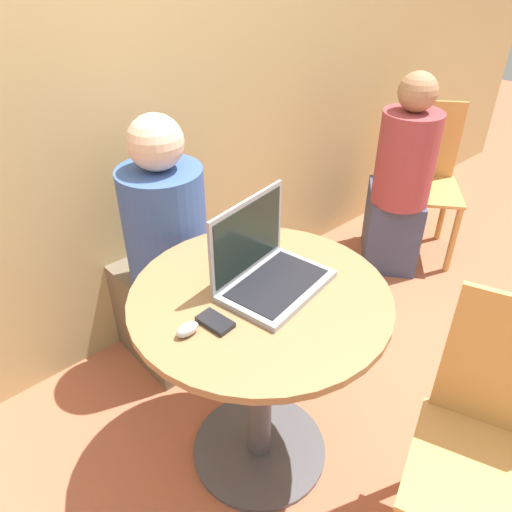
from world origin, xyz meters
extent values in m
plane|color=#B26042|center=(0.00, 0.00, 0.00)|extent=(12.00, 12.00, 0.00)
cube|color=tan|center=(0.00, 0.92, 1.30)|extent=(7.00, 0.05, 2.60)
cylinder|color=#4C4C51|center=(0.00, 0.00, 0.01)|extent=(0.51, 0.51, 0.02)
cylinder|color=#4C4C51|center=(0.00, 0.00, 0.38)|extent=(0.09, 0.09, 0.72)
cylinder|color=olive|center=(0.00, 0.00, 0.75)|extent=(0.80, 0.80, 0.02)
cube|color=gray|center=(0.06, -0.01, 0.77)|extent=(0.37, 0.28, 0.02)
cube|color=black|center=(0.06, -0.01, 0.78)|extent=(0.32, 0.23, 0.00)
cube|color=gray|center=(0.04, 0.10, 0.91)|extent=(0.33, 0.07, 0.25)
cube|color=black|center=(0.04, 0.09, 0.91)|extent=(0.31, 0.06, 0.22)
cube|color=black|center=(-0.18, -0.02, 0.77)|extent=(0.07, 0.11, 0.02)
ellipsoid|color=#B2B2B7|center=(-0.27, 0.00, 0.78)|extent=(0.07, 0.04, 0.04)
cylinder|color=tan|center=(0.30, -0.46, 0.21)|extent=(0.04, 0.04, 0.42)
cube|color=tan|center=(0.20, -0.70, 0.43)|extent=(0.52, 0.52, 0.02)
cube|color=brown|center=(0.05, 0.70, 0.22)|extent=(0.31, 0.45, 0.44)
cylinder|color=#38569E|center=(0.04, 0.59, 0.70)|extent=(0.32, 0.32, 0.52)
sphere|color=beige|center=(0.04, 0.59, 1.06)|extent=(0.20, 0.20, 0.20)
cylinder|color=tan|center=(1.39, 0.43, 0.20)|extent=(0.04, 0.04, 0.41)
cylinder|color=tan|center=(1.61, 0.15, 0.20)|extent=(0.04, 0.04, 0.41)
cylinder|color=tan|center=(1.67, 0.66, 0.20)|extent=(0.04, 0.04, 0.41)
cylinder|color=tan|center=(1.89, 0.38, 0.20)|extent=(0.04, 0.04, 0.41)
cube|color=tan|center=(1.64, 0.41, 0.42)|extent=(0.56, 0.56, 0.02)
cube|color=tan|center=(1.79, 0.53, 0.65)|extent=(0.25, 0.30, 0.45)
cube|color=#3D4766|center=(1.47, 0.47, 0.22)|extent=(0.51, 0.49, 0.43)
cylinder|color=#993D42|center=(1.39, 0.41, 0.68)|extent=(0.30, 0.30, 0.49)
sphere|color=#A87A56|center=(1.39, 0.41, 1.02)|extent=(0.19, 0.19, 0.19)
camera|label=1|loc=(-0.80, -0.87, 1.69)|focal=35.00mm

